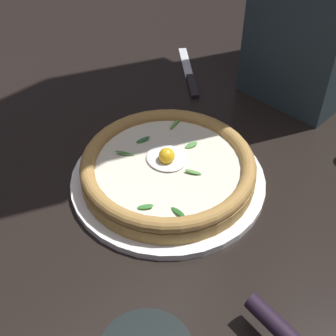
# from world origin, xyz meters

# --- Properties ---
(ground_plane) EXTENTS (2.40, 2.40, 0.03)m
(ground_plane) POSITION_xyz_m (0.00, 0.00, -0.01)
(ground_plane) COLOR black
(ground_plane) RESTS_ON ground
(pizza_plate) EXTENTS (0.32, 0.32, 0.01)m
(pizza_plate) POSITION_xyz_m (-0.04, 0.02, 0.01)
(pizza_plate) COLOR white
(pizza_plate) RESTS_ON ground
(pizza) EXTENTS (0.28, 0.28, 0.05)m
(pizza) POSITION_xyz_m (-0.04, 0.02, 0.03)
(pizza) COLOR #AF8340
(pizza) RESTS_ON pizza_plate
(table_knife) EXTENTS (0.19, 0.14, 0.01)m
(table_knife) POSITION_xyz_m (-0.25, 0.26, 0.00)
(table_knife) COLOR silver
(table_knife) RESTS_ON ground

